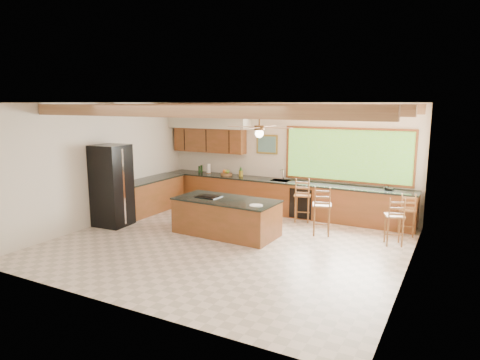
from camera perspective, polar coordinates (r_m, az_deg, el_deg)
The scene contains 9 objects.
ground at distance 9.31m, azimuth -1.68°, elevation -8.51°, with size 7.20×7.20×0.00m, color beige.
room_shell at distance 9.50m, azimuth -0.68°, elevation 5.54°, with size 7.27×6.54×3.02m.
counter_run at distance 11.70m, azimuth 0.93°, elevation -2.22°, with size 7.12×3.10×1.22m.
island at distance 9.87m, azimuth -1.85°, elevation -4.90°, with size 2.42×1.21×0.85m.
refrigerator at distance 10.92m, azimuth -16.73°, elevation -0.70°, with size 0.82×0.80×2.00m.
bar_stool_a at distance 10.91m, azimuth 8.25°, elevation -2.12°, with size 0.50×0.50×1.14m.
bar_stool_b at distance 9.88m, azimuth 10.76°, elevation -3.45°, with size 0.52×0.52×1.15m.
bar_stool_c at distance 9.60m, azimuth 19.86°, elevation -4.66°, with size 0.48×0.48×1.06m.
bar_stool_d at distance 10.39m, azimuth 21.32°, elevation -3.81°, with size 0.44×0.44×1.01m.
Camera 1 is at (4.38, -7.65, 3.01)m, focal length 32.00 mm.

